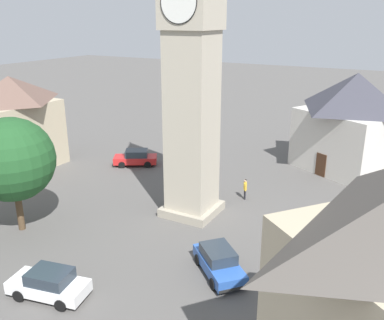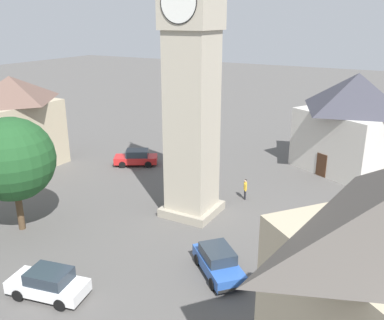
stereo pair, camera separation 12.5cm
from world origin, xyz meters
name	(u,v)px [view 1 (the left image)]	position (x,y,z in m)	size (l,w,h in m)	color
ground_plane	(192,212)	(0.00, 0.00, 0.00)	(200.00, 200.00, 0.00)	#565451
clock_tower	(192,19)	(0.00, 0.00, 13.58)	(4.47, 4.47, 23.17)	#A59C89
car_blue_kerb	(49,284)	(-1.71, -12.13, 0.76)	(4.38, 2.48, 1.53)	white
car_silver_kerb	(219,262)	(5.05, -6.10, 0.76)	(4.17, 4.04, 1.53)	#2D5BB7
car_red_corner	(136,158)	(-9.82, 6.53, 0.76)	(4.41, 3.55, 1.53)	red
car_white_side	(370,277)	(12.64, -3.56, 0.76)	(4.46, 2.98, 1.53)	black
pedestrian	(245,187)	(2.52, 4.11, 1.01)	(0.36, 0.51, 1.69)	black
tree	(12,160)	(-8.93, -7.80, 4.99)	(5.48, 5.48, 7.74)	brown
building_terrace_right	(14,123)	(-19.09, 0.58, 4.44)	(5.90, 8.07, 8.71)	tan
building_hall_far	(353,121)	(8.38, 15.54, 4.61)	(11.26, 11.02, 9.01)	beige
road_sign	(212,150)	(-2.81, 8.94, 1.90)	(0.60, 0.07, 2.80)	gray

